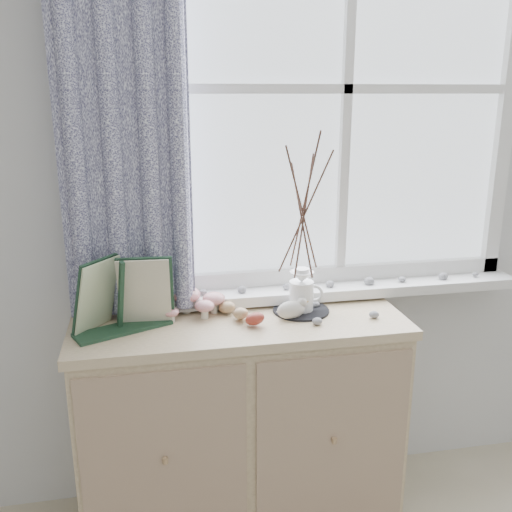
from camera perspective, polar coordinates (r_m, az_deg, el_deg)
The scene contains 8 objects.
sideboard at distance 2.26m, azimuth -1.53°, elevation -16.42°, with size 1.20×0.45×0.85m.
botanical_book at distance 1.95m, azimuth -13.38°, elevation -3.98°, with size 0.39×0.13×0.27m, color #1B3926, non-canonical shape.
toadstool_cluster at distance 2.10m, azimuth -6.12°, elevation -4.38°, with size 0.23×0.16×0.10m.
wooden_eggs at distance 2.05m, azimuth -1.55°, elevation -5.72°, with size 0.13×0.17×0.07m.
songbird_figurine at distance 2.07m, azimuth 3.52°, elevation -5.30°, with size 0.14×0.06×0.07m, color silver, non-canonical shape.
crocheted_doily at distance 2.14m, azimuth 4.52°, elevation -5.44°, with size 0.21×0.21×0.01m, color black.
twig_pitcher at distance 2.03m, azimuth 4.76°, elevation 4.71°, with size 0.31×0.31×0.68m.
sideboard_pebbles at distance 2.12m, azimuth 6.56°, elevation -5.46°, with size 0.34×0.23×0.03m.
Camera 1 is at (-0.46, -0.13, 1.64)m, focal length 40.00 mm.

